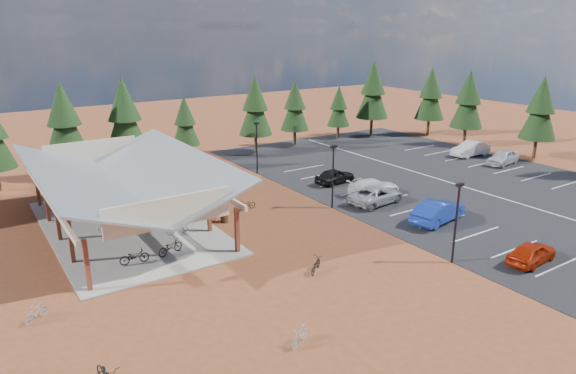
{
  "coord_description": "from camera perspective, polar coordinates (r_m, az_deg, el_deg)",
  "views": [
    {
      "loc": [
        -19.41,
        -28.55,
        13.99
      ],
      "look_at": [
        1.5,
        3.15,
        2.07
      ],
      "focal_mm": 32.0,
      "sensor_mm": 36.0,
      "label": 1
    }
  ],
  "objects": [
    {
      "name": "pine_11",
      "position": [
        62.42,
        26.27,
        7.83
      ],
      "size": [
        3.87,
        3.87,
        9.01
      ],
      "color": "#382314",
      "rests_on": "ground"
    },
    {
      "name": "pine_4",
      "position": [
        56.41,
        -11.37,
        7.19
      ],
      "size": [
        3.02,
        3.02,
        7.03
      ],
      "color": "#382314",
      "rests_on": "ground"
    },
    {
      "name": "pine_3",
      "position": [
        52.25,
        -17.7,
        7.6
      ],
      "size": [
        4.08,
        4.08,
        9.5
      ],
      "color": "#382314",
      "rests_on": "ground"
    },
    {
      "name": "trash_bin_1",
      "position": [
        40.53,
        -8.99,
        -2.32
      ],
      "size": [
        0.6,
        0.6,
        0.9
      ],
      "primitive_type": "cylinder",
      "color": "#3D2716",
      "rests_on": "ground"
    },
    {
      "name": "pine_5",
      "position": [
        58.58,
        -3.67,
        8.96
      ],
      "size": [
        3.8,
        3.8,
        8.85
      ],
      "color": "#382314",
      "rests_on": "ground"
    },
    {
      "name": "car_1",
      "position": [
        39.67,
        16.34,
        -2.61
      ],
      "size": [
        5.33,
        2.68,
        1.68
      ],
      "primitive_type": "imported",
      "rotation": [
        0.0,
        0.0,
        1.76
      ],
      "color": "#19349C",
      "rests_on": "asphalt_lot"
    },
    {
      "name": "bike_9",
      "position": [
        28.99,
        -26.18,
        -12.4
      ],
      "size": [
        1.45,
        1.17,
        0.88
      ],
      "primitive_type": "imported",
      "rotation": [
        0.0,
        0.0,
        2.17
      ],
      "color": "gray",
      "rests_on": "ground"
    },
    {
      "name": "bike_1",
      "position": [
        38.24,
        -19.26,
        -4.14
      ],
      "size": [
        1.63,
        0.89,
        0.94
      ],
      "primitive_type": "imported",
      "rotation": [
        0.0,
        0.0,
        1.27
      ],
      "color": "#9D9FA6",
      "rests_on": "concrete_pad"
    },
    {
      "name": "car_8",
      "position": [
        58.7,
        22.77,
        3.08
      ],
      "size": [
        4.73,
        2.47,
        1.54
      ],
      "primitive_type": "imported",
      "rotation": [
        0.0,
        0.0,
        -1.42
      ],
      "color": "#B2B4BC",
      "rests_on": "asphalt_lot"
    },
    {
      "name": "bike_15",
      "position": [
        39.17,
        -8.15,
        -2.91
      ],
      "size": [
        1.16,
        1.69,
        0.99
      ],
      "primitive_type": "imported",
      "rotation": [
        0.0,
        0.0,
        2.68
      ],
      "color": "maroon",
      "rests_on": "ground"
    },
    {
      "name": "car_2",
      "position": [
        42.73,
        9.78,
        -0.89
      ],
      "size": [
        5.33,
        2.92,
        1.42
      ],
      "primitive_type": "imported",
      "rotation": [
        0.0,
        0.0,
        1.69
      ],
      "color": "#929399",
      "rests_on": "asphalt_lot"
    },
    {
      "name": "bike_2",
      "position": [
        41.8,
        -20.9,
        -2.58
      ],
      "size": [
        1.6,
        0.67,
        0.82
      ],
      "primitive_type": "imported",
      "rotation": [
        0.0,
        0.0,
        1.65
      ],
      "color": "navy",
      "rests_on": "concrete_pad"
    },
    {
      "name": "bike_5",
      "position": [
        36.67,
        -12.26,
        -4.46
      ],
      "size": [
        1.6,
        0.6,
        0.94
      ],
      "primitive_type": "imported",
      "rotation": [
        0.0,
        0.0,
        1.47
      ],
      "color": "gray",
      "rests_on": "concrete_pad"
    },
    {
      "name": "pine_2",
      "position": [
        52.27,
        -23.63,
        6.81
      ],
      "size": [
        3.98,
        3.98,
        9.28
      ],
      "color": "#382314",
      "rests_on": "ground"
    },
    {
      "name": "pine_6",
      "position": [
        62.34,
        0.76,
        9.04
      ],
      "size": [
        3.45,
        3.45,
        8.03
      ],
      "color": "#382314",
      "rests_on": "ground"
    },
    {
      "name": "pine_7",
      "position": [
        66.99,
        5.65,
        8.9
      ],
      "size": [
        2.93,
        2.93,
        6.82
      ],
      "color": "#382314",
      "rests_on": "ground"
    },
    {
      "name": "lamp_post_0",
      "position": [
        32.58,
        18.2,
        -3.25
      ],
      "size": [
        0.5,
        0.25,
        5.14
      ],
      "color": "black",
      "rests_on": "ground"
    },
    {
      "name": "car_0",
      "position": [
        35.09,
        25.44,
        -6.61
      ],
      "size": [
        4.08,
        1.97,
        1.34
      ],
      "primitive_type": "imported",
      "rotation": [
        0.0,
        0.0,
        1.67
      ],
      "color": "#A01F05",
      "rests_on": "asphalt_lot"
    },
    {
      "name": "pine_13",
      "position": [
        71.05,
        15.58,
        9.92
      ],
      "size": [
        3.85,
        3.85,
        8.97
      ],
      "color": "#382314",
      "rests_on": "ground"
    },
    {
      "name": "trash_bin_0",
      "position": [
        38.57,
        -7.09,
        -3.26
      ],
      "size": [
        0.6,
        0.6,
        0.9
      ],
      "primitive_type": "cylinder",
      "color": "#3D2716",
      "rests_on": "ground"
    },
    {
      "name": "bike_3",
      "position": [
        44.38,
        -24.0,
        -1.63
      ],
      "size": [
        1.91,
        1.02,
        1.1
      ],
      "primitive_type": "imported",
      "rotation": [
        0.0,
        0.0,
        1.86
      ],
      "color": "#97160B",
      "rests_on": "concrete_pad"
    },
    {
      "name": "bike_6",
      "position": [
        42.68,
        -14.1,
        -1.45
      ],
      "size": [
        1.86,
        1.02,
        0.93
      ],
      "primitive_type": "imported",
      "rotation": [
        0.0,
        0.0,
        1.81
      ],
      "color": "navy",
      "rests_on": "concrete_pad"
    },
    {
      "name": "pine_8",
      "position": [
        69.16,
        9.43,
        10.56
      ],
      "size": [
        4.21,
        4.21,
        9.8
      ],
      "color": "#382314",
      "rests_on": "ground"
    },
    {
      "name": "bike_pavilion",
      "position": [
        38.16,
        -17.89,
        1.11
      ],
      "size": [
        11.65,
        19.4,
        4.97
      ],
      "color": "#5A2A19",
      "rests_on": "concrete_pad"
    },
    {
      "name": "bike_4",
      "position": [
        33.69,
        -12.96,
        -6.49
      ],
      "size": [
        1.97,
        1.22,
        0.98
      ],
      "primitive_type": "imported",
      "rotation": [
        0.0,
        0.0,
        1.9
      ],
      "color": "black",
      "rests_on": "concrete_pad"
    },
    {
      "name": "car_4",
      "position": [
        47.72,
        5.22,
        1.22
      ],
      "size": [
        4.23,
        2.1,
        1.38
      ],
      "primitive_type": "imported",
      "rotation": [
        0.0,
        0.0,
        1.69
      ],
      "color": "black",
      "rests_on": "asphalt_lot"
    },
    {
      "name": "car_9",
      "position": [
        61.23,
        19.63,
        4.01
      ],
      "size": [
        4.93,
        1.78,
        1.62
      ],
      "primitive_type": "imported",
      "rotation": [
        0.0,
        0.0,
        -1.59
      ],
      "color": "silver",
      "rests_on": "asphalt_lot"
    },
    {
      "name": "asphalt_lot",
      "position": [
        51.26,
        16.17,
        0.91
      ],
      "size": [
        27.0,
        44.0,
        0.04
      ],
      "primitive_type": "cube",
      "color": "black",
      "rests_on": "ground"
    },
    {
      "name": "lamp_post_2",
      "position": [
        50.28,
        -3.5,
        4.74
      ],
      "size": [
        0.5,
        0.25,
        5.14
      ],
      "color": "black",
      "rests_on": "ground"
    },
    {
      "name": "lamp_post_1",
      "position": [
        40.63,
        5.02,
        1.63
      ],
      "size": [
        0.5,
        0.25,
        5.14
      ],
      "color": "black",
      "rests_on": "ground"
    },
    {
      "name": "bike_7",
      "position": [
        46.64,
        -16.17,
        0.09
      ],
      "size": [
        1.86,
        0.81,
        1.08
      ],
      "primitive_type": "imported",
      "rotation": [
        0.0,
        0.0,
        1.74
      ],
      "color": "maroon",
      "rests_on": "concrete_pad"
    },
    {
      "name": "car_3",
      "position": [
        45.03,
        9.51,
        0.03
      ],
      "size": [
        4.93,
        2.79,
        1.35
      ],
      "primitive_type": "imported",
      "rotation": [
        0.0,
        0.0,
        1.37
      ],
      "color": "silver",
      "rests_on": "asphalt_lot"
    },
    {
      "name": "concrete_pad",
      "position": [
        39.33,
        -17.39,
        -4.17
      ],
      "size": [
        10.6,
        18.6,
        0.1
      ],
      "primitive_type": "cube",
      "color": "gray",
      "rests_on": "ground"
    },
    {
      "name": "ground",
      "position": [
        37.25,
        0.74,
        -4.63
      ],
      "size": [
        140.0,
        140.0,
        0.0
      ],
      "primitive_type": "plane",
      "color": "brown",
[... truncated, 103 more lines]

